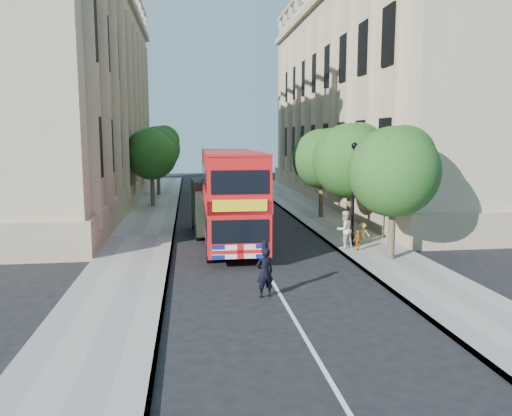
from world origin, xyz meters
name	(u,v)px	position (x,y,z in m)	size (l,w,h in m)	color
ground	(275,286)	(0.00, 0.00, 0.00)	(120.00, 120.00, 0.00)	black
pavement_right	(342,231)	(5.75, 10.00, 0.06)	(3.50, 80.00, 0.12)	gray
pavement_left	(143,236)	(-5.75, 10.00, 0.06)	(3.50, 80.00, 0.12)	gray
building_right	(386,96)	(13.80, 24.00, 9.00)	(12.00, 38.00, 18.00)	tan
building_left	(51,93)	(-13.80, 24.00, 9.00)	(12.00, 38.00, 18.00)	tan
tree_right_near	(395,167)	(5.84, 3.03, 4.25)	(4.00, 4.00, 6.08)	#473828
tree_right_mid	(351,157)	(5.84, 9.03, 4.45)	(4.20, 4.20, 6.37)	#473828
tree_right_far	(322,155)	(5.84, 15.03, 4.31)	(4.00, 4.00, 6.15)	#473828
tree_left_far	(152,151)	(-5.96, 22.03, 4.44)	(4.00, 4.00, 6.30)	#473828
tree_left_back	(158,146)	(-5.96, 30.03, 4.71)	(4.20, 4.20, 6.65)	#473828
lamp_post	(353,198)	(5.00, 6.00, 2.51)	(0.32, 0.32, 5.16)	black
double_decker_bus	(231,195)	(-1.02, 7.44, 2.62)	(2.85, 10.30, 4.74)	red
box_van	(213,208)	(-1.79, 10.52, 1.50)	(2.45, 5.47, 3.07)	black
police_constable	(265,272)	(-0.58, -1.25, 0.88)	(0.64, 0.42, 1.76)	black
woman_pedestrian	(344,229)	(4.40, 5.41, 1.04)	(0.89, 0.70, 1.84)	silver
child_a	(358,240)	(4.89, 4.81, 0.62)	(0.59, 0.24, 1.00)	#BF6F21
child_b	(363,233)	(5.65, 6.27, 0.66)	(0.69, 0.40, 1.07)	#E9CD4F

